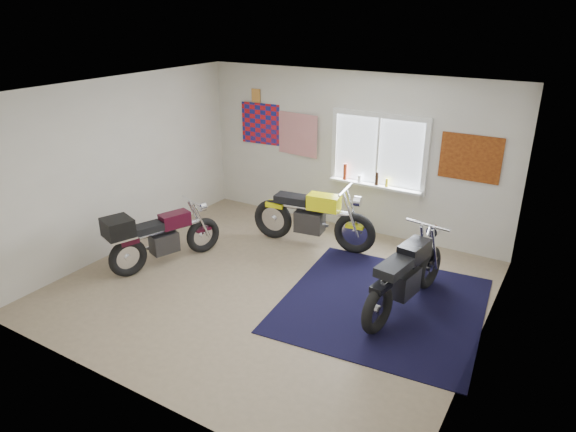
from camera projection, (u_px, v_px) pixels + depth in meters
The scene contains 10 objects.
ground at pixel (272, 287), 7.19m from camera, with size 5.50×5.50×0.00m, color #9E896B.
room_shell at pixel (270, 175), 6.57m from camera, with size 5.50×5.50×5.50m.
navy_rug at pixel (382, 304), 6.76m from camera, with size 2.50×2.60×0.01m, color black.
window_assembly at pixel (378, 156), 8.39m from camera, with size 1.66×0.17×1.26m.
oil_bottles at pixel (361, 176), 8.59m from camera, with size 0.81×0.07×0.28m.
flag_display at pixel (256, 96), 9.25m from camera, with size 1.60×0.10×1.17m.
triumph_poster at pixel (470, 158), 7.64m from camera, with size 0.90×0.03×0.70m, color #A54C14.
yellow_triumph at pixel (312, 218), 8.29m from camera, with size 2.10×0.63×1.06m.
black_chrome_bike at pixel (405, 277), 6.53m from camera, with size 0.62×1.99×1.03m.
maroon_tourer at pixel (157, 237), 7.60m from camera, with size 0.91×1.79×0.93m.
Camera 1 is at (3.42, -5.26, 3.65)m, focal length 32.00 mm.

